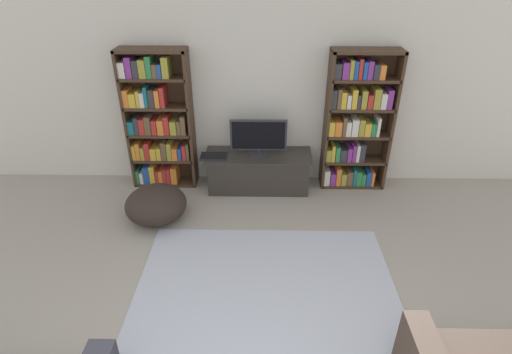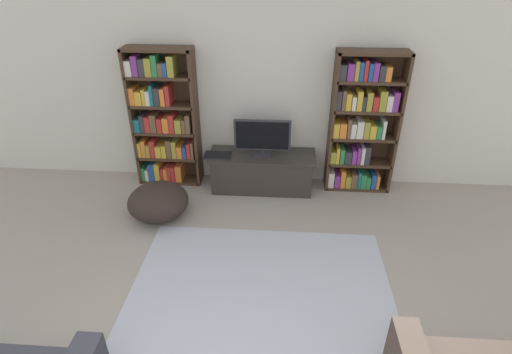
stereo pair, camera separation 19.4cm
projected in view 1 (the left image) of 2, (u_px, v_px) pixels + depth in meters
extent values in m
cube|color=silver|center=(257.00, 87.00, 5.06)|extent=(8.80, 0.06, 2.60)
cube|color=#422D1E|center=(128.00, 121.00, 5.11)|extent=(0.04, 0.30, 1.81)
cube|color=#422D1E|center=(191.00, 121.00, 5.09)|extent=(0.04, 0.30, 1.81)
cube|color=#422D1E|center=(162.00, 117.00, 5.21)|extent=(0.84, 0.04, 1.81)
cube|color=#422D1E|center=(151.00, 50.00, 4.66)|extent=(0.84, 0.30, 0.04)
cube|color=#422D1E|center=(167.00, 181.00, 5.54)|extent=(0.81, 0.30, 0.04)
cube|color=#2D7F47|center=(140.00, 174.00, 5.48)|extent=(0.04, 0.24, 0.19)
cube|color=silver|center=(144.00, 175.00, 5.48)|extent=(0.05, 0.24, 0.16)
cube|color=#234C99|center=(148.00, 172.00, 5.46)|extent=(0.08, 0.24, 0.25)
cube|color=gold|center=(154.00, 172.00, 5.46)|extent=(0.07, 0.24, 0.26)
cube|color=#B72D28|center=(159.00, 174.00, 5.47)|extent=(0.04, 0.24, 0.19)
cube|color=orange|center=(162.00, 174.00, 5.47)|extent=(0.05, 0.24, 0.19)
cube|color=#B72D28|center=(166.00, 173.00, 5.46)|extent=(0.05, 0.24, 0.22)
cube|color=#B72D28|center=(170.00, 173.00, 5.46)|extent=(0.05, 0.24, 0.22)
cube|color=orange|center=(175.00, 173.00, 5.46)|extent=(0.08, 0.24, 0.23)
cube|color=#422D1E|center=(164.00, 158.00, 5.36)|extent=(0.81, 0.30, 0.04)
cube|color=gold|center=(136.00, 150.00, 5.29)|extent=(0.04, 0.24, 0.20)
cube|color=orange|center=(140.00, 149.00, 5.29)|extent=(0.06, 0.24, 0.23)
cube|color=#9E9333|center=(144.00, 151.00, 5.30)|extent=(0.05, 0.24, 0.17)
cube|color=#B72D28|center=(149.00, 149.00, 5.28)|extent=(0.06, 0.24, 0.24)
cube|color=gold|center=(155.00, 151.00, 5.30)|extent=(0.08, 0.24, 0.16)
cube|color=gold|center=(160.00, 151.00, 5.30)|extent=(0.06, 0.24, 0.17)
cube|color=brown|center=(165.00, 148.00, 5.28)|extent=(0.06, 0.24, 0.25)
cube|color=#9E9333|center=(171.00, 149.00, 5.28)|extent=(0.06, 0.24, 0.24)
cube|color=orange|center=(176.00, 151.00, 5.29)|extent=(0.07, 0.24, 0.17)
cube|color=#234C99|center=(181.00, 151.00, 5.29)|extent=(0.04, 0.24, 0.17)
cube|color=#B72D28|center=(185.00, 150.00, 5.28)|extent=(0.05, 0.24, 0.21)
cube|color=brown|center=(189.00, 149.00, 5.28)|extent=(0.04, 0.24, 0.23)
cube|color=#422D1E|center=(161.00, 133.00, 5.18)|extent=(0.81, 0.30, 0.04)
cube|color=#196B75|center=(133.00, 126.00, 5.12)|extent=(0.07, 0.24, 0.17)
cube|color=#333338|center=(138.00, 124.00, 5.11)|extent=(0.06, 0.24, 0.22)
cube|color=#B72D28|center=(144.00, 124.00, 5.11)|extent=(0.07, 0.24, 0.20)
cube|color=brown|center=(149.00, 123.00, 5.10)|extent=(0.08, 0.24, 0.23)
cube|color=#B72D28|center=(156.00, 125.00, 5.11)|extent=(0.06, 0.24, 0.19)
cube|color=orange|center=(162.00, 125.00, 5.11)|extent=(0.08, 0.24, 0.20)
cube|color=#B72D28|center=(168.00, 123.00, 5.10)|extent=(0.07, 0.24, 0.24)
cube|color=#9E9333|center=(174.00, 126.00, 5.11)|extent=(0.08, 0.24, 0.18)
cube|color=brown|center=(180.00, 126.00, 5.11)|extent=(0.05, 0.24, 0.18)
cube|color=brown|center=(184.00, 123.00, 5.09)|extent=(0.06, 0.24, 0.24)
cube|color=#422D1E|center=(158.00, 106.00, 5.00)|extent=(0.81, 0.30, 0.04)
cube|color=orange|center=(128.00, 97.00, 4.93)|extent=(0.06, 0.24, 0.22)
cube|color=gold|center=(134.00, 98.00, 4.94)|extent=(0.08, 0.24, 0.17)
cube|color=gold|center=(140.00, 97.00, 4.93)|extent=(0.04, 0.24, 0.20)
cube|color=silver|center=(144.00, 98.00, 4.94)|extent=(0.05, 0.24, 0.18)
cube|color=#196B75|center=(148.00, 95.00, 4.92)|extent=(0.04, 0.24, 0.25)
cube|color=#333338|center=(153.00, 96.00, 4.92)|extent=(0.07, 0.24, 0.22)
cube|color=orange|center=(159.00, 97.00, 4.93)|extent=(0.06, 0.24, 0.21)
cube|color=#B72D28|center=(164.00, 95.00, 4.91)|extent=(0.05, 0.24, 0.25)
cube|color=#422D1E|center=(154.00, 77.00, 4.82)|extent=(0.81, 0.30, 0.04)
cube|color=silver|center=(124.00, 69.00, 4.76)|extent=(0.08, 0.24, 0.18)
cube|color=#7F338C|center=(131.00, 66.00, 4.74)|extent=(0.07, 0.24, 0.24)
cube|color=#333338|center=(137.00, 68.00, 4.75)|extent=(0.07, 0.24, 0.21)
cube|color=#9E9333|center=(144.00, 67.00, 4.75)|extent=(0.08, 0.24, 0.22)
cube|color=#2D7F47|center=(150.00, 66.00, 4.74)|extent=(0.06, 0.24, 0.26)
cube|color=brown|center=(156.00, 70.00, 4.76)|extent=(0.06, 0.24, 0.16)
cube|color=#234C99|center=(161.00, 70.00, 4.76)|extent=(0.05, 0.24, 0.16)
cube|color=#9E9333|center=(167.00, 66.00, 4.73)|extent=(0.08, 0.24, 0.25)
cube|color=#422D1E|center=(327.00, 122.00, 5.06)|extent=(0.04, 0.30, 1.81)
cube|color=#422D1E|center=(390.00, 123.00, 5.05)|extent=(0.04, 0.30, 1.81)
cube|color=#422D1E|center=(356.00, 119.00, 5.17)|extent=(0.84, 0.04, 1.81)
cube|color=#422D1E|center=(368.00, 51.00, 4.62)|extent=(0.84, 0.30, 0.04)
cube|color=#422D1E|center=(350.00, 183.00, 5.50)|extent=(0.81, 0.30, 0.04)
cube|color=silver|center=(326.00, 175.00, 5.43)|extent=(0.08, 0.24, 0.22)
cube|color=#7F338C|center=(332.00, 176.00, 5.44)|extent=(0.07, 0.24, 0.18)
cube|color=orange|center=(337.00, 174.00, 5.42)|extent=(0.06, 0.24, 0.25)
cube|color=#9E9333|center=(343.00, 176.00, 5.44)|extent=(0.07, 0.24, 0.17)
cube|color=brown|center=(348.00, 175.00, 5.43)|extent=(0.08, 0.24, 0.20)
cube|color=#196B75|center=(353.00, 175.00, 5.42)|extent=(0.04, 0.24, 0.23)
cube|color=#2D7F47|center=(357.00, 176.00, 5.42)|extent=(0.07, 0.24, 0.20)
cube|color=#2D7F47|center=(362.00, 177.00, 5.43)|extent=(0.05, 0.24, 0.17)
cube|color=#234C99|center=(367.00, 176.00, 5.42)|extent=(0.06, 0.24, 0.20)
cube|color=orange|center=(371.00, 176.00, 5.42)|extent=(0.04, 0.24, 0.20)
cube|color=#422D1E|center=(353.00, 159.00, 5.32)|extent=(0.81, 0.30, 0.04)
cube|color=#9E9333|center=(328.00, 153.00, 5.26)|extent=(0.07, 0.24, 0.16)
cube|color=gold|center=(332.00, 151.00, 5.25)|extent=(0.04, 0.24, 0.22)
cube|color=#2D7F47|center=(337.00, 152.00, 5.25)|extent=(0.05, 0.24, 0.20)
cube|color=#333338|center=(342.00, 153.00, 5.26)|extent=(0.08, 0.24, 0.17)
cube|color=#7F338C|center=(348.00, 152.00, 5.25)|extent=(0.06, 0.24, 0.19)
cube|color=#7F338C|center=(353.00, 151.00, 5.24)|extent=(0.05, 0.24, 0.23)
cube|color=silver|center=(357.00, 151.00, 5.24)|extent=(0.04, 0.24, 0.23)
cube|color=#333338|center=(361.00, 150.00, 5.23)|extent=(0.07, 0.24, 0.25)
cube|color=#422D1E|center=(357.00, 134.00, 5.14)|extent=(0.81, 0.30, 0.04)
cube|color=gold|center=(331.00, 126.00, 5.08)|extent=(0.07, 0.24, 0.19)
cube|color=orange|center=(337.00, 126.00, 5.07)|extent=(0.08, 0.24, 0.19)
cube|color=brown|center=(343.00, 124.00, 5.06)|extent=(0.04, 0.24, 0.24)
cube|color=silver|center=(347.00, 126.00, 5.07)|extent=(0.06, 0.24, 0.19)
cube|color=silver|center=(354.00, 125.00, 5.06)|extent=(0.08, 0.24, 0.22)
cube|color=#9E9333|center=(360.00, 125.00, 5.06)|extent=(0.07, 0.24, 0.22)
cube|color=gold|center=(366.00, 127.00, 5.07)|extent=(0.08, 0.24, 0.17)
cube|color=#2D7F47|center=(372.00, 127.00, 5.07)|extent=(0.06, 0.24, 0.17)
cube|color=silver|center=(377.00, 125.00, 5.05)|extent=(0.04, 0.24, 0.24)
cube|color=#422D1E|center=(360.00, 107.00, 4.96)|extent=(0.81, 0.30, 0.04)
cube|color=#333338|center=(333.00, 97.00, 4.89)|extent=(0.06, 0.24, 0.23)
cube|color=brown|center=(338.00, 97.00, 4.88)|extent=(0.05, 0.24, 0.24)
cube|color=gold|center=(343.00, 98.00, 4.89)|extent=(0.06, 0.24, 0.21)
cube|color=silver|center=(348.00, 100.00, 4.90)|extent=(0.05, 0.24, 0.17)
cube|color=gold|center=(353.00, 97.00, 4.88)|extent=(0.06, 0.24, 0.24)
cube|color=#333338|center=(357.00, 100.00, 4.90)|extent=(0.04, 0.24, 0.17)
cube|color=#9E9333|center=(363.00, 98.00, 4.88)|extent=(0.07, 0.24, 0.23)
cube|color=#B72D28|center=(368.00, 100.00, 4.89)|extent=(0.06, 0.24, 0.17)
cube|color=#9E9333|center=(376.00, 97.00, 4.87)|extent=(0.08, 0.24, 0.25)
cube|color=silver|center=(382.00, 99.00, 4.89)|extent=(0.07, 0.24, 0.19)
cube|color=#7F338C|center=(388.00, 97.00, 4.87)|extent=(0.07, 0.24, 0.24)
cube|color=#422D1E|center=(364.00, 79.00, 4.78)|extent=(0.81, 0.30, 0.04)
cube|color=#333338|center=(337.00, 70.00, 4.72)|extent=(0.08, 0.24, 0.18)
cube|color=#7F338C|center=(344.00, 69.00, 4.71)|extent=(0.08, 0.24, 0.20)
cube|color=#9E9333|center=(350.00, 68.00, 4.70)|extent=(0.05, 0.24, 0.23)
cube|color=#234C99|center=(355.00, 68.00, 4.71)|extent=(0.05, 0.24, 0.21)
cube|color=#B72D28|center=(359.00, 68.00, 4.70)|extent=(0.04, 0.24, 0.24)
cube|color=#234C99|center=(364.00, 69.00, 4.71)|extent=(0.05, 0.24, 0.20)
cube|color=#7F338C|center=(369.00, 69.00, 4.70)|extent=(0.06, 0.24, 0.21)
cube|color=#333338|center=(375.00, 70.00, 4.71)|extent=(0.07, 0.24, 0.18)
cube|color=orange|center=(381.00, 70.00, 4.71)|extent=(0.07, 0.24, 0.17)
cube|color=#332D28|center=(258.00, 172.00, 5.31)|extent=(1.30, 0.48, 0.46)
cube|color=#332D28|center=(258.00, 156.00, 5.19)|extent=(1.38, 0.52, 0.04)
cube|color=#2D2D33|center=(258.00, 154.00, 5.16)|extent=(0.24, 0.16, 0.03)
cylinder|color=#2D2D33|center=(258.00, 151.00, 5.14)|extent=(0.04, 0.04, 0.05)
cube|color=#2D2D33|center=(258.00, 135.00, 5.03)|extent=(0.72, 0.04, 0.40)
cube|color=black|center=(258.00, 136.00, 5.01)|extent=(0.67, 0.00, 0.36)
cube|color=#28282D|center=(214.00, 156.00, 5.11)|extent=(0.35, 0.22, 0.02)
cube|color=black|center=(214.00, 155.00, 5.10)|extent=(0.33, 0.21, 0.00)
cube|color=#B2B7C1|center=(266.00, 290.00, 3.78)|extent=(2.47, 1.83, 0.02)
ellipsoid|color=#2D231E|center=(156.00, 204.00, 4.70)|extent=(0.72, 0.72, 0.40)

